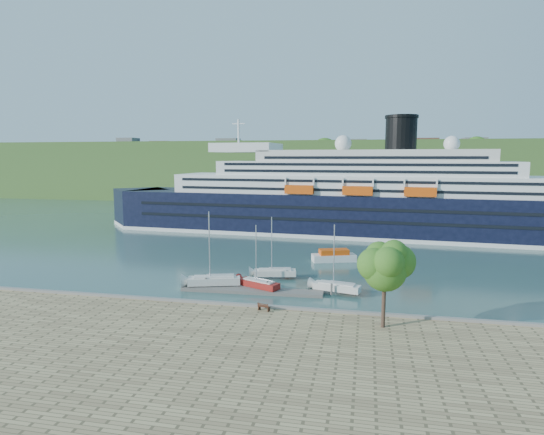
{
  "coord_description": "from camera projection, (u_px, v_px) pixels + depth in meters",
  "views": [
    {
      "loc": [
        14.3,
        -48.2,
        17.77
      ],
      "look_at": [
        -2.14,
        30.0,
        7.12
      ],
      "focal_mm": 30.0,
      "sensor_mm": 36.0,
      "label": 1
    }
  ],
  "objects": [
    {
      "name": "sailboat_red",
      "position": [
        259.0,
        260.0,
        60.52
      ],
      "size": [
        6.69,
        4.37,
        8.43
      ],
      "primitive_type": null,
      "rotation": [
        0.0,
        0.0,
        -0.43
      ],
      "color": "maroon",
      "rests_on": "ground"
    },
    {
      "name": "ground",
      "position": [
        236.0,
        313.0,
        52.02
      ],
      "size": [
        400.0,
        400.0,
        0.0
      ],
      "primitive_type": "plane",
      "color": "#2B4C4B",
      "rests_on": "ground"
    },
    {
      "name": "park_bench",
      "position": [
        264.0,
        306.0,
        49.95
      ],
      "size": [
        1.57,
        1.02,
        0.93
      ],
      "primitive_type": null,
      "rotation": [
        0.0,
        0.0,
        -0.32
      ],
      "color": "#492415",
      "rests_on": "promenade"
    },
    {
      "name": "promenade_tree",
      "position": [
        384.0,
        280.0,
        44.53
      ],
      "size": [
        5.77,
        5.77,
        9.56
      ],
      "primitive_type": null,
      "color": "#245817",
      "rests_on": "promenade"
    },
    {
      "name": "quay_coping",
      "position": [
        236.0,
        304.0,
        51.67
      ],
      "size": [
        220.0,
        0.5,
        0.3
      ],
      "primitive_type": "cube",
      "color": "slate",
      "rests_on": "promenade"
    },
    {
      "name": "sailboat_extra",
      "position": [
        275.0,
        249.0,
        66.31
      ],
      "size": [
        7.02,
        3.26,
        8.75
      ],
      "primitive_type": null,
      "rotation": [
        0.0,
        0.0,
        0.21
      ],
      "color": "silver",
      "rests_on": "ground"
    },
    {
      "name": "sailboat_white_near",
      "position": [
        214.0,
        252.0,
        61.44
      ],
      "size": [
        8.09,
        4.37,
        10.07
      ],
      "primitive_type": null,
      "rotation": [
        0.0,
        0.0,
        0.3
      ],
      "color": "silver",
      "rests_on": "ground"
    },
    {
      "name": "floating_pontoon",
      "position": [
        252.0,
        291.0,
        60.1
      ],
      "size": [
        18.96,
        3.06,
        0.42
      ],
      "primitive_type": null,
      "rotation": [
        0.0,
        0.0,
        0.04
      ],
      "color": "#69645D",
      "rests_on": "ground"
    },
    {
      "name": "cruise_ship",
      "position": [
        342.0,
        176.0,
        104.22
      ],
      "size": [
        120.84,
        25.77,
        26.93
      ],
      "primitive_type": null,
      "rotation": [
        0.0,
        0.0,
        -0.07
      ],
      "color": "black",
      "rests_on": "ground"
    },
    {
      "name": "far_hillside",
      "position": [
        333.0,
        171.0,
        191.09
      ],
      "size": [
        400.0,
        50.0,
        24.0
      ],
      "primitive_type": "cube",
      "color": "#365722",
      "rests_on": "ground"
    },
    {
      "name": "sailboat_white_far",
      "position": [
        337.0,
        261.0,
        58.9
      ],
      "size": [
        7.0,
        3.41,
        8.72
      ],
      "primitive_type": null,
      "rotation": [
        0.0,
        0.0,
        -0.24
      ],
      "color": "silver",
      "rests_on": "ground"
    },
    {
      "name": "tender_launch",
      "position": [
        334.0,
        255.0,
        78.0
      ],
      "size": [
        7.93,
        4.82,
        2.07
      ],
      "primitive_type": null,
      "rotation": [
        0.0,
        0.0,
        0.32
      ],
      "color": "#DA4B0C",
      "rests_on": "ground"
    }
  ]
}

